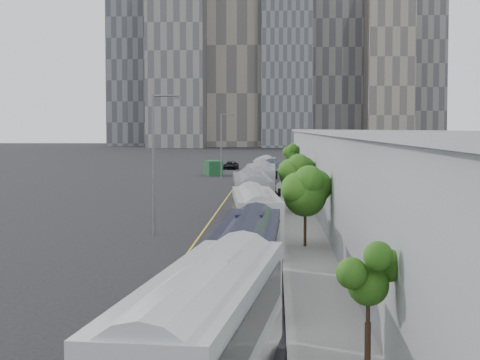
# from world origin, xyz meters

# --- Properties ---
(sidewalk) EXTENTS (10.00, 170.00, 0.12)m
(sidewalk) POSITION_xyz_m (9.00, 55.00, 0.06)
(sidewalk) COLOR gray
(sidewalk) RESTS_ON ground
(lane_line) EXTENTS (0.12, 160.00, 0.02)m
(lane_line) POSITION_xyz_m (-1.50, 55.00, 0.01)
(lane_line) COLOR gold
(lane_line) RESTS_ON ground
(depot) EXTENTS (12.45, 160.40, 7.20)m
(depot) POSITION_xyz_m (12.99, 55.00, 3.51)
(depot) COLOR gray
(depot) RESTS_ON ground
(skyline) EXTENTS (145.00, 64.00, 120.00)m
(skyline) POSITION_xyz_m (-2.90, 324.16, 50.85)
(skyline) COLOR slate
(skyline) RESTS_ON ground
(bus_0) EXTENTS (3.96, 13.20, 3.80)m
(bus_0) POSITION_xyz_m (1.88, 6.45, 1.60)
(bus_0) COLOR #B4B9BF
(bus_0) RESTS_ON ground
(bus_1) EXTENTS (2.74, 12.04, 3.50)m
(bus_1) POSITION_xyz_m (2.49, 20.62, 1.48)
(bus_1) COLOR black
(bus_1) RESTS_ON ground
(bus_2) EXTENTS (3.45, 12.52, 3.62)m
(bus_2) POSITION_xyz_m (2.39, 34.76, 1.52)
(bus_2) COLOR #BBBABD
(bus_2) RESTS_ON ground
(bus_3) EXTENTS (3.57, 13.44, 3.88)m
(bus_3) POSITION_xyz_m (1.76, 48.50, 1.64)
(bus_3) COLOR slate
(bus_3) RESTS_ON ground
(bus_4) EXTENTS (3.08, 13.91, 4.06)m
(bus_4) POSITION_xyz_m (2.19, 60.87, 1.72)
(bus_4) COLOR gray
(bus_4) RESTS_ON ground
(bus_5) EXTENTS (3.51, 12.84, 3.71)m
(bus_5) POSITION_xyz_m (2.76, 75.68, 1.56)
(bus_5) COLOR black
(bus_5) RESTS_ON ground
(bus_6) EXTENTS (2.79, 12.51, 3.64)m
(bus_6) POSITION_xyz_m (2.23, 90.61, 1.54)
(bus_6) COLOR #B9B8BA
(bus_6) RESTS_ON ground
(tree_0) EXTENTS (1.17, 1.17, 3.65)m
(tree_0) POSITION_xyz_m (6.21, 8.62, 2.98)
(tree_0) COLOR black
(tree_0) RESTS_ON ground
(tree_1) EXTENTS (2.65, 2.65, 4.97)m
(tree_1) POSITION_xyz_m (5.43, 34.96, 3.63)
(tree_1) COLOR black
(tree_1) RESTS_ON ground
(tree_2) EXTENTS (2.84, 2.84, 5.10)m
(tree_2) POSITION_xyz_m (5.38, 55.05, 3.67)
(tree_2) COLOR black
(tree_2) RESTS_ON ground
(tree_3) EXTENTS (1.35, 1.35, 3.73)m
(tree_3) POSITION_xyz_m (6.12, 80.47, 3.00)
(tree_3) COLOR black
(tree_3) RESTS_ON ground
(tree_4) EXTENTS (1.96, 1.96, 4.91)m
(tree_4) POSITION_xyz_m (5.82, 100.28, 3.90)
(tree_4) COLOR black
(tree_4) RESTS_ON ground
(street_lamp_near) EXTENTS (2.04, 0.22, 9.60)m
(street_lamp_near) POSITION_xyz_m (-4.56, 40.85, 5.50)
(street_lamp_near) COLOR #59595E
(street_lamp_near) RESTS_ON ground
(street_lamp_far) EXTENTS (2.04, 0.22, 9.45)m
(street_lamp_far) POSITION_xyz_m (-4.02, 101.16, 5.42)
(street_lamp_far) COLOR #59595E
(street_lamp_far) RESTS_ON ground
(shipping_container) EXTENTS (3.47, 5.97, 2.31)m
(shipping_container) POSITION_xyz_m (-6.17, 111.27, 1.16)
(shipping_container) COLOR #123B1F
(shipping_container) RESTS_ON ground
(suv) EXTENTS (2.80, 5.30, 1.42)m
(suv) POSITION_xyz_m (-4.47, 130.55, 0.71)
(suv) COLOR black
(suv) RESTS_ON ground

